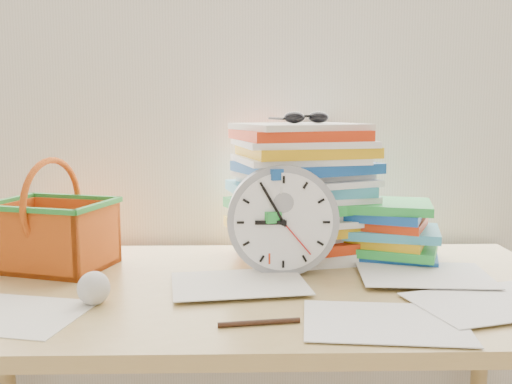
{
  "coord_description": "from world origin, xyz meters",
  "views": [
    {
      "loc": [
        -0.0,
        0.42,
        1.12
      ],
      "look_at": [
        0.02,
        1.6,
        0.95
      ],
      "focal_mm": 40.0,
      "sensor_mm": 36.0,
      "label": 1
    }
  ],
  "objects_px": {
    "paper_stack": "(301,191)",
    "book_stack": "(386,232)",
    "desk": "(245,318)",
    "clock": "(283,220)",
    "basket": "(53,215)"
  },
  "relations": [
    {
      "from": "paper_stack",
      "to": "book_stack",
      "type": "distance_m",
      "value": 0.23
    },
    {
      "from": "paper_stack",
      "to": "book_stack",
      "type": "relative_size",
      "value": 1.34
    },
    {
      "from": "desk",
      "to": "book_stack",
      "type": "bearing_deg",
      "value": 27.55
    },
    {
      "from": "desk",
      "to": "paper_stack",
      "type": "xyz_separation_m",
      "value": [
        0.14,
        0.22,
        0.24
      ]
    },
    {
      "from": "paper_stack",
      "to": "clock",
      "type": "xyz_separation_m",
      "value": [
        -0.05,
        -0.14,
        -0.04
      ]
    },
    {
      "from": "book_stack",
      "to": "basket",
      "type": "height_order",
      "value": "basket"
    },
    {
      "from": "book_stack",
      "to": "basket",
      "type": "relative_size",
      "value": 0.99
    },
    {
      "from": "paper_stack",
      "to": "basket",
      "type": "height_order",
      "value": "paper_stack"
    },
    {
      "from": "desk",
      "to": "clock",
      "type": "distance_m",
      "value": 0.23
    },
    {
      "from": "clock",
      "to": "basket",
      "type": "distance_m",
      "value": 0.54
    },
    {
      "from": "clock",
      "to": "basket",
      "type": "relative_size",
      "value": 0.98
    },
    {
      "from": "basket",
      "to": "desk",
      "type": "bearing_deg",
      "value": -0.27
    },
    {
      "from": "desk",
      "to": "basket",
      "type": "xyz_separation_m",
      "value": [
        -0.45,
        0.14,
        0.2
      ]
    },
    {
      "from": "desk",
      "to": "paper_stack",
      "type": "distance_m",
      "value": 0.36
    },
    {
      "from": "clock",
      "to": "basket",
      "type": "bearing_deg",
      "value": 173.36
    }
  ]
}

